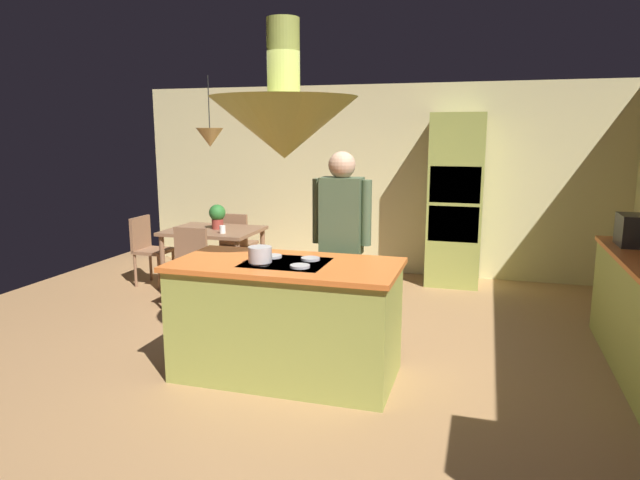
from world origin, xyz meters
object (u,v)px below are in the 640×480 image
chair_at_corner (148,246)px  oven_tower (456,200)px  kitchen_island (286,319)px  potted_plant_on_table (217,215)px  chair_facing_island (187,261)px  chair_by_back_wall (237,240)px  person_at_island (341,236)px  cup_on_table (223,229)px  cooking_pot_on_cooktop (260,254)px  dining_table (214,237)px

chair_at_corner → oven_tower: bearing=-72.9°
kitchen_island → potted_plant_on_table: bearing=127.8°
chair_facing_island → chair_by_back_wall: bearing=90.0°
kitchen_island → oven_tower: 3.48m
person_at_island → cup_on_table: size_ratio=19.58×
cooking_pot_on_cooktop → oven_tower: bearing=69.5°
chair_by_back_wall → cooking_pot_on_cooktop: bearing=118.1°
oven_tower → chair_facing_island: 3.38m
chair_by_back_wall → cooking_pot_on_cooktop: 3.31m
chair_facing_island → cup_on_table: (0.23, 0.44, 0.30)m
chair_by_back_wall → cup_on_table: chair_by_back_wall is taller
cup_on_table → person_at_island: bearing=-34.0°
chair_by_back_wall → potted_plant_on_table: 0.75m
potted_plant_on_table → cup_on_table: bearing=-53.4°
chair_by_back_wall → cooking_pot_on_cooktop: size_ratio=4.83×
cup_on_table → cooking_pot_on_cooktop: size_ratio=0.50×
potted_plant_on_table → cooking_pot_on_cooktop: bearing=-56.6°
cup_on_table → potted_plant_on_table: bearing=126.6°
chair_by_back_wall → cup_on_table: 0.96m
oven_tower → chair_at_corner: oven_tower is taller
oven_tower → chair_facing_island: size_ratio=2.48×
potted_plant_on_table → chair_facing_island: bearing=-93.4°
oven_tower → dining_table: bearing=-157.8°
chair_at_corner → cup_on_table: chair_at_corner is taller
kitchen_island → dining_table: size_ratio=1.62×
kitchen_island → potted_plant_on_table: potted_plant_on_table is taller
kitchen_island → chair_facing_island: (-1.70, 1.44, 0.04)m
oven_tower → dining_table: 3.05m
oven_tower → person_at_island: oven_tower is taller
potted_plant_on_table → kitchen_island: bearing=-52.2°
person_at_island → cup_on_table: (-1.73, 1.17, -0.21)m
kitchen_island → cup_on_table: size_ratio=19.67×
dining_table → chair_facing_island: chair_facing_island is taller
chair_by_back_wall → potted_plant_on_table: size_ratio=2.90×
dining_table → cooking_pot_on_cooktop: (1.54, -2.23, 0.35)m
dining_table → cup_on_table: 0.35m
dining_table → chair_at_corner: (-0.93, -0.00, -0.16)m
kitchen_island → chair_by_back_wall: kitchen_island is taller
chair_at_corner → chair_facing_island: bearing=-125.4°
dining_table → cup_on_table: size_ratio=12.16×
chair_facing_island → cup_on_table: chair_facing_island is taller
chair_facing_island → chair_by_back_wall: (0.00, 1.32, 0.00)m
cup_on_table → cooking_pot_on_cooktop: 2.41m
oven_tower → chair_at_corner: size_ratio=2.48×
dining_table → potted_plant_on_table: size_ratio=3.65×
chair_by_back_wall → cooking_pot_on_cooktop: (1.54, -2.89, 0.50)m
chair_facing_island → cup_on_table: size_ratio=9.67×
oven_tower → chair_by_back_wall: bearing=-170.2°
cooking_pot_on_cooktop → chair_at_corner: bearing=137.9°
person_at_island → chair_facing_island: bearing=159.7°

